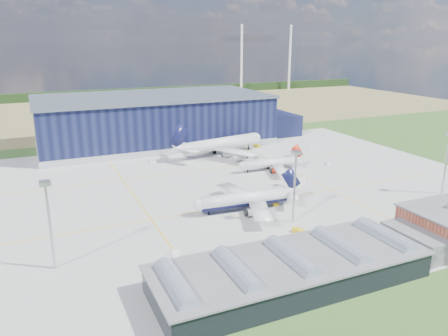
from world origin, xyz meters
TOP-DOWN VIEW (x-y plane):
  - ground at (0.00, 0.00)m, footprint 600.00×600.00m
  - apron at (0.00, 10.00)m, footprint 220.00×160.00m
  - farmland at (0.00, 220.00)m, footprint 600.00×220.00m
  - treeline at (0.00, 300.00)m, footprint 600.00×8.00m
  - hangar at (2.81, 94.80)m, footprint 145.00×62.00m
  - glass_concourse at (-6.45, -60.00)m, footprint 78.00×23.00m
  - light_mast_west at (-60.00, -30.00)m, footprint 2.60×2.60m
  - light_mast_center at (10.00, -30.00)m, footprint 2.60×2.60m
  - light_mast_east at (75.00, -30.00)m, footprint 2.60×2.60m
  - airliner_navy at (0.49, -14.77)m, footprint 42.41×41.62m
  - airliner_red at (30.92, 22.00)m, footprint 33.64×32.98m
  - airliner_widebody at (23.05, 55.00)m, footprint 63.34×62.41m
  - gse_tug_a at (7.16, -37.35)m, footprint 2.68×3.68m
  - gse_tug_b at (12.58, -15.02)m, footprint 2.91×3.34m
  - gse_van_a at (33.15, 1.66)m, footprint 5.28×3.56m
  - gse_cart_a at (60.18, 18.74)m, footprint 2.65×3.33m
  - gse_van_b at (70.46, 42.99)m, footprint 5.10×4.73m
  - gse_tug_c at (46.75, 62.00)m, footprint 2.59×3.54m
  - gse_cart_b at (-11.78, 54.30)m, footprint 3.51×2.86m
  - gse_van_c at (16.55, -46.00)m, footprint 6.22×4.50m
  - airstair at (-32.39, -40.08)m, footprint 2.66×4.90m
  - car_a at (18.09, -48.00)m, footprint 3.49×2.37m
  - car_b at (26.61, -48.00)m, footprint 3.84×1.58m

SIDE VIEW (x-z plane):
  - ground at x=0.00m, z-range 0.00..0.00m
  - farmland at x=0.00m, z-range -0.01..0.01m
  - apron at x=0.00m, z-range -0.01..0.07m
  - car_a at x=18.09m, z-range 0.00..1.10m
  - gse_tug_b at x=12.58m, z-range 0.00..1.21m
  - car_b at x=26.61m, z-range 0.00..1.24m
  - gse_cart_a at x=60.18m, z-range 0.00..1.27m
  - gse_cart_b at x=-11.78m, z-range 0.00..1.32m
  - gse_tug_a at x=7.16m, z-range 0.00..1.39m
  - gse_tug_c at x=46.75m, z-range 0.00..1.40m
  - gse_van_a at x=33.15m, z-range 0.00..2.12m
  - gse_van_b at x=70.46m, z-range 0.00..2.20m
  - gse_van_c at x=16.55m, z-range 0.00..2.70m
  - airstair at x=-32.39m, z-range 0.00..2.97m
  - glass_concourse at x=-6.45m, z-range -0.61..7.99m
  - treeline at x=0.00m, z-range 0.00..8.00m
  - airliner_red at x=30.92m, z-range 0.00..10.43m
  - airliner_navy at x=0.49m, z-range 0.00..12.86m
  - airliner_widebody at x=23.05m, z-range 0.00..17.63m
  - hangar at x=2.81m, z-range -1.43..24.67m
  - light_mast_west at x=-60.00m, z-range 3.93..26.93m
  - light_mast_center at x=10.00m, z-range 3.93..26.93m
  - light_mast_east at x=75.00m, z-range 3.93..26.93m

